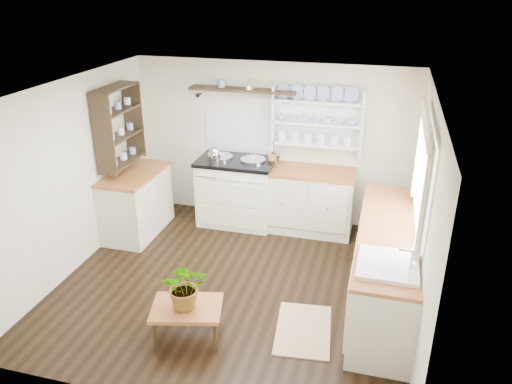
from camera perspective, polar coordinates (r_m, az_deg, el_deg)
floor at (r=6.03m, az=-2.52°, el=-10.35°), size 4.00×3.80×0.01m
wall_back at (r=7.19m, az=1.87°, el=5.62°), size 4.00×0.02×2.30m
wall_right at (r=5.27m, az=18.51°, el=-2.59°), size 0.02×3.80×2.30m
wall_left at (r=6.34m, az=-20.24°, el=1.61°), size 0.02×3.80×2.30m
ceiling at (r=5.12m, az=-2.98°, el=11.55°), size 4.00×3.80×0.01m
window at (r=5.24m, az=18.47°, el=2.25°), size 0.08×1.55×1.22m
aga_cooker at (r=7.23m, az=-2.18°, el=0.18°), size 1.09×0.76×1.01m
back_cabinets at (r=7.06m, az=5.98°, el=-0.86°), size 1.27×0.63×0.90m
right_cabinets at (r=5.66m, az=14.53°, el=-8.12°), size 0.62×2.43×0.90m
belfast_sink at (r=4.85m, az=14.68°, el=-9.24°), size 0.55×0.60×0.45m
left_cabinets at (r=7.14m, az=-13.50°, el=-1.10°), size 0.62×1.13×0.90m
plate_rack at (r=6.92m, az=7.14°, el=8.25°), size 1.20×0.22×0.90m
high_shelf at (r=6.98m, az=-1.55°, el=11.52°), size 1.50×0.29×0.16m
left_shelving at (r=6.84m, az=-15.41°, el=7.35°), size 0.28×0.80×1.05m
kettle at (r=7.01m, az=-4.73°, el=4.19°), size 0.19×0.19×0.24m
utensil_crock at (r=7.03m, az=1.86°, el=3.76°), size 0.13×0.13×0.15m
center_table at (r=5.10m, az=-7.90°, el=-13.23°), size 0.78×0.64×0.37m
potted_plant at (r=4.94m, az=-8.08°, el=-10.54°), size 0.55×0.51×0.49m
floor_rug at (r=5.35m, az=5.43°, el=-15.39°), size 0.64×0.90×0.02m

